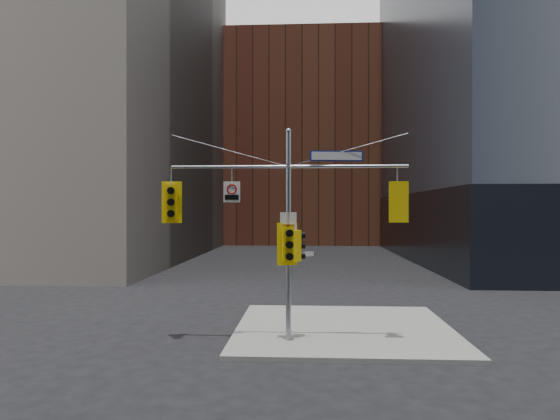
# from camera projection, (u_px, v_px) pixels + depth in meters

# --- Properties ---
(ground) EXTENTS (160.00, 160.00, 0.00)m
(ground) POSITION_uv_depth(u_px,v_px,m) (286.00, 362.00, 14.83)
(ground) COLOR black
(ground) RESTS_ON ground
(sidewalk_corner) EXTENTS (8.00, 8.00, 0.15)m
(sidewalk_corner) POSITION_uv_depth(u_px,v_px,m) (344.00, 329.00, 18.71)
(sidewalk_corner) COLOR gray
(sidewalk_corner) RESTS_ON ground
(brick_midrise) EXTENTS (26.00, 20.00, 28.00)m
(brick_midrise) POSITION_uv_depth(u_px,v_px,m) (303.00, 145.00, 72.73)
(brick_midrise) COLOR brown
(brick_midrise) RESTS_ON ground
(signal_assembly) EXTENTS (8.00, 0.80, 7.30)m
(signal_assembly) POSITION_uv_depth(u_px,v_px,m) (288.00, 213.00, 16.81)
(signal_assembly) COLOR #909398
(signal_assembly) RESTS_ON ground
(traffic_light_west_arm) EXTENTS (0.68, 0.61, 1.44)m
(traffic_light_west_arm) POSITION_uv_depth(u_px,v_px,m) (171.00, 202.00, 17.04)
(traffic_light_west_arm) COLOR yellow
(traffic_light_west_arm) RESTS_ON ground
(traffic_light_east_arm) EXTENTS (0.65, 0.54, 1.36)m
(traffic_light_east_arm) POSITION_uv_depth(u_px,v_px,m) (397.00, 202.00, 16.62)
(traffic_light_east_arm) COLOR yellow
(traffic_light_east_arm) RESTS_ON ground
(traffic_light_pole_side) EXTENTS (0.46, 0.39, 1.05)m
(traffic_light_pole_side) POSITION_uv_depth(u_px,v_px,m) (298.00, 246.00, 16.82)
(traffic_light_pole_side) COLOR yellow
(traffic_light_pole_side) RESTS_ON ground
(traffic_light_pole_front) EXTENTS (0.67, 0.62, 1.43)m
(traffic_light_pole_front) POSITION_uv_depth(u_px,v_px,m) (288.00, 244.00, 16.55)
(traffic_light_pole_front) COLOR yellow
(traffic_light_pole_front) RESTS_ON ground
(street_sign_blade) EXTENTS (1.80, 0.25, 0.35)m
(street_sign_blade) POSITION_uv_depth(u_px,v_px,m) (337.00, 156.00, 16.73)
(street_sign_blade) COLOR navy
(street_sign_blade) RESTS_ON ground
(regulatory_sign_arm) EXTENTS (0.57, 0.08, 0.71)m
(regulatory_sign_arm) POSITION_uv_depth(u_px,v_px,m) (232.00, 191.00, 16.90)
(regulatory_sign_arm) COLOR silver
(regulatory_sign_arm) RESTS_ON ground
(regulatory_sign_pole) EXTENTS (0.55, 0.07, 0.72)m
(regulatory_sign_pole) POSITION_uv_depth(u_px,v_px,m) (288.00, 224.00, 16.70)
(regulatory_sign_pole) COLOR silver
(regulatory_sign_pole) RESTS_ON ground
(street_blade_ew) EXTENTS (0.80, 0.10, 0.16)m
(street_blade_ew) POSITION_uv_depth(u_px,v_px,m) (302.00, 254.00, 16.80)
(street_blade_ew) COLOR silver
(street_blade_ew) RESTS_ON ground
(street_blade_ns) EXTENTS (0.14, 0.81, 0.16)m
(street_blade_ns) POSITION_uv_depth(u_px,v_px,m) (289.00, 263.00, 17.27)
(street_blade_ns) COLOR #145926
(street_blade_ns) RESTS_ON ground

